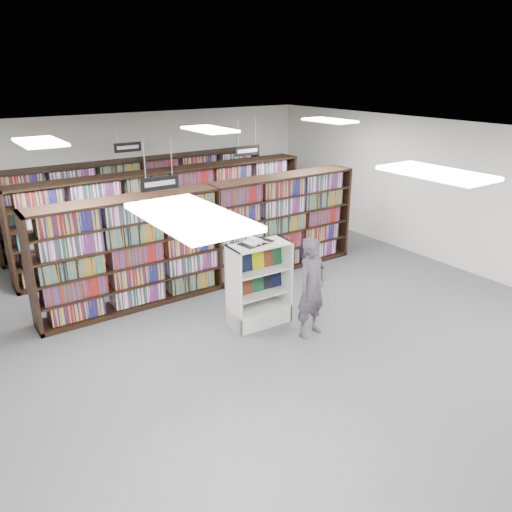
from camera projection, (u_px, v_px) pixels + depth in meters
floor at (271, 322)px, 8.85m from camera, size 12.00×12.00×0.00m
ceiling at (273, 139)px, 7.72m from camera, size 10.00×12.00×0.10m
wall_back at (135, 176)px, 12.92m from camera, size 10.00×0.10×3.20m
wall_right at (456, 196)px, 10.94m from camera, size 0.10×12.00×3.20m
bookshelf_row_near at (213, 237)px, 10.03m from camera, size 7.00×0.60×2.10m
bookshelf_row_mid at (170, 214)px, 11.57m from camera, size 7.00×0.60×2.10m
bookshelf_row_far at (142, 199)px, 12.88m from camera, size 7.00×0.60×2.10m
aisle_sign_left at (160, 182)px, 7.94m from camera, size 0.65×0.02×0.80m
aisle_sign_right at (247, 150)px, 11.07m from camera, size 0.65×0.02×0.80m
aisle_sign_center at (128, 146)px, 11.55m from camera, size 0.65×0.02×0.80m
troffer_front_left at (190, 217)px, 3.84m from camera, size 0.60×1.20×0.04m
troffer_front_center at (436, 173)px, 5.42m from camera, size 0.60×1.20×0.04m
troffer_back_left at (40, 142)px, 7.69m from camera, size 0.60×1.20×0.04m
troffer_back_center at (210, 129)px, 9.28m from camera, size 0.60×1.20×0.04m
troffer_back_right at (330, 120)px, 10.87m from camera, size 0.60×1.20×0.04m
endcap_display at (258, 296)px, 8.71m from camera, size 1.08×0.58×1.48m
open_book at (255, 241)px, 8.35m from camera, size 0.62×0.42×0.13m
shopper at (312, 288)px, 8.18m from camera, size 0.68×0.51×1.71m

